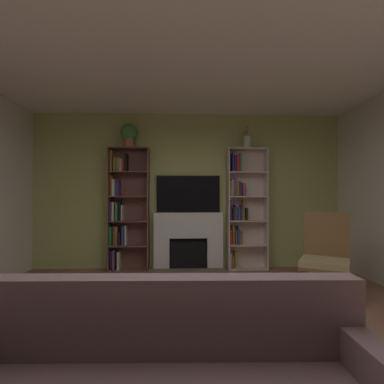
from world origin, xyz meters
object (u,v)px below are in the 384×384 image
at_px(bookshelf_left, 124,210).
at_px(potted_plant, 129,134).
at_px(armchair, 326,255).
at_px(fireplace, 188,240).
at_px(vase_with_flowers, 247,141).
at_px(bookshelf_right, 242,207).
at_px(tv, 188,194).

bearing_deg(bookshelf_left, potted_plant, -27.12).
xyz_separation_m(bookshelf_left, armchair, (2.93, -1.47, -0.53)).
xyz_separation_m(bookshelf_left, potted_plant, (0.09, -0.05, 1.34)).
bearing_deg(fireplace, vase_with_flowers, -2.91).
relative_size(bookshelf_left, vase_with_flowers, 5.23).
distance_m(bookshelf_right, vase_with_flowers, 1.18).
bearing_deg(vase_with_flowers, armchair, -62.88).
bearing_deg(bookshelf_left, tv, 3.64).
relative_size(bookshelf_left, bookshelf_right, 1.00).
distance_m(bookshelf_left, potted_plant, 1.34).
bearing_deg(potted_plant, fireplace, 2.87).
height_order(tv, vase_with_flowers, vase_with_flowers).
distance_m(potted_plant, vase_with_flowers, 2.11).
height_order(bookshelf_right, armchair, bookshelf_right).
relative_size(fireplace, vase_with_flowers, 3.22).
distance_m(fireplace, vase_with_flowers, 2.06).
height_order(fireplace, bookshelf_left, bookshelf_left).
height_order(bookshelf_left, bookshelf_right, same).
distance_m(bookshelf_right, armchair, 1.78).
bearing_deg(fireplace, tv, 90.00).
relative_size(vase_with_flowers, armchair, 0.38).
xyz_separation_m(fireplace, potted_plant, (-1.05, -0.05, 1.88)).
distance_m(bookshelf_left, vase_with_flowers, 2.52).
bearing_deg(potted_plant, bookshelf_left, 152.88).
relative_size(potted_plant, vase_with_flowers, 1.02).
relative_size(fireplace, bookshelf_left, 0.62).
bearing_deg(potted_plant, bookshelf_right, 1.47).
height_order(bookshelf_left, armchair, bookshelf_left).
height_order(fireplace, bookshelf_right, bookshelf_right).
bearing_deg(bookshelf_right, vase_with_flowers, -33.77).
distance_m(fireplace, tv, 0.83).
bearing_deg(fireplace, bookshelf_left, -179.71).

